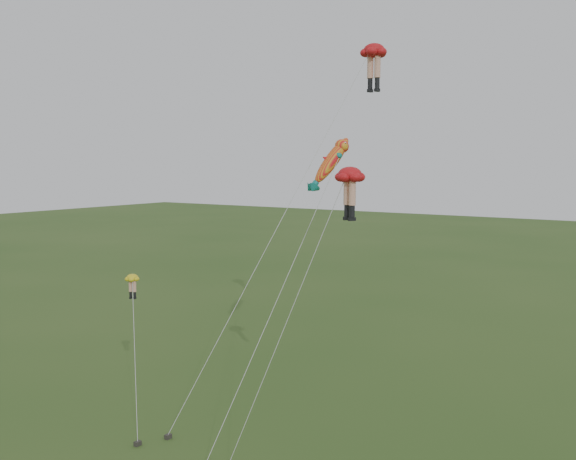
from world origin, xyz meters
The scene contains 5 objects.
ground centered at (0.00, 0.00, 0.00)m, with size 300.00×300.00×0.00m, color #2C4B1A.
legs_kite_red_high centered at (3.32, 11.62, 21.00)m, with size 6.93×13.37×21.88m.
legs_kite_red_mid centered at (6.74, 2.32, 13.73)m, with size 5.68×4.69×14.49m.
legs_kite_yellow centered at (-6.64, 1.14, 7.43)m, with size 4.35×4.03×8.23m.
fish_kite centered at (2.12, 8.81, 14.71)m, with size 2.25×12.25×16.40m.
Camera 1 is at (21.02, -24.30, 14.66)m, focal length 40.00 mm.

